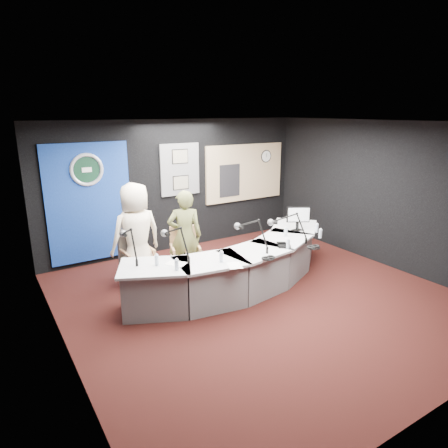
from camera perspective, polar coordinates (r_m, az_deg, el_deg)
ground at (r=6.71m, az=5.17°, el=-10.43°), size 6.00×6.00×0.00m
ceiling at (r=6.02m, az=5.86°, el=14.21°), size 6.00×6.00×0.02m
wall_back at (r=8.73m, az=-6.62°, el=5.46°), size 6.00×0.02×2.80m
wall_left at (r=5.05m, az=-22.68°, el=-3.50°), size 0.02×6.00×2.80m
wall_right at (r=8.35m, az=22.09°, el=3.92°), size 0.02×6.00×2.80m
broadcast_desk at (r=6.94m, az=2.16°, el=-6.07°), size 4.50×1.90×0.75m
backdrop_panel at (r=8.11m, az=-18.68°, el=2.83°), size 1.60×0.05×2.30m
agency_seal at (r=7.96m, az=-19.02°, el=7.34°), size 0.63×0.07×0.63m
seal_center at (r=7.96m, az=-19.03°, el=7.34°), size 0.48×0.01×0.48m
pinboard at (r=8.67m, az=-6.31°, el=7.74°), size 0.90×0.04×1.10m
framed_photo_upper at (r=8.60m, az=-6.27°, el=9.56°), size 0.34×0.02×0.27m
framed_photo_lower at (r=8.68m, az=-6.16°, el=5.89°), size 0.34×0.02×0.27m
booth_window_frame at (r=9.55m, az=3.00°, el=7.36°), size 2.12×0.06×1.32m
booth_glow at (r=9.54m, az=3.04°, el=7.35°), size 2.00×0.02×1.20m
equipment_rack at (r=9.30m, az=0.81°, el=6.21°), size 0.55×0.02×0.75m
wall_clock at (r=9.84m, az=6.04°, el=9.60°), size 0.28×0.01×0.28m
armchair_left at (r=7.14m, az=-12.22°, el=-4.68°), size 0.59×0.59×1.00m
armchair_right at (r=7.19m, az=-5.54°, el=-4.03°), size 0.74×0.74×1.05m
draped_jacket at (r=7.32m, az=-13.00°, el=-3.22°), size 0.50×0.13×0.70m
person_man at (r=7.01m, az=-12.41°, el=-1.55°), size 0.93×0.64×1.82m
person_woman at (r=7.09m, az=-5.60°, el=-1.74°), size 0.71×0.60×1.66m
computer_monitor at (r=7.69m, az=10.50°, el=1.35°), size 0.35×0.21×0.27m
desk_phone at (r=6.82m, az=8.57°, el=-3.04°), size 0.25×0.24×0.05m
headphones_near at (r=6.86m, az=12.68°, el=-3.21°), size 0.24×0.24×0.04m
headphones_far at (r=6.25m, az=6.34°, el=-4.82°), size 0.21×0.21×0.03m
paper_stack at (r=6.08m, az=-6.86°, el=-5.63°), size 0.33×0.35×0.00m
notepad at (r=5.97m, az=1.51°, el=-5.93°), size 0.28×0.33×0.00m
boom_mic_a at (r=6.26m, az=-13.38°, el=-2.40°), size 0.16×0.74×0.60m
boom_mic_b at (r=6.19m, az=-6.87°, el=-2.28°), size 0.23×0.73×0.60m
boom_mic_c at (r=6.57m, az=4.02°, el=-1.13°), size 0.30×0.71×0.60m
boom_mic_d at (r=6.99m, az=9.21°, el=-0.23°), size 0.56×0.56×0.60m
water_bottles at (r=6.60m, az=4.08°, el=-2.95°), size 3.28×0.59×0.18m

